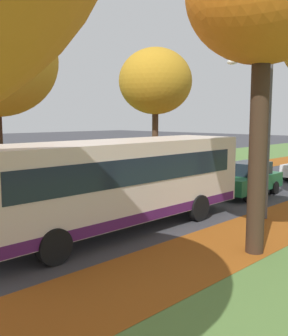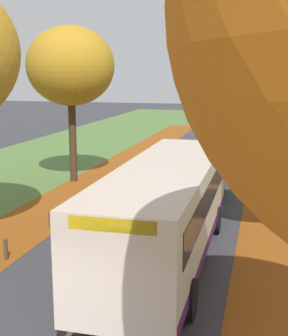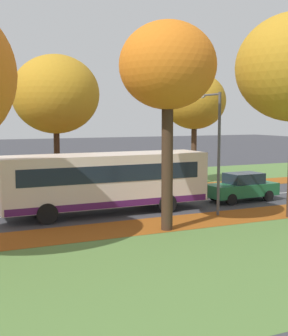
{
  "view_description": "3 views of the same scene",
  "coord_description": "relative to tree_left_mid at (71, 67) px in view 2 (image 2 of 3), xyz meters",
  "views": [
    {
      "loc": [
        10.82,
        -1.1,
        3.72
      ],
      "look_at": [
        -0.27,
        10.11,
        1.71
      ],
      "focal_mm": 42.0,
      "sensor_mm": 36.0,
      "label": 1
    },
    {
      "loc": [
        3.9,
        -5.75,
        5.6
      ],
      "look_at": [
        -0.83,
        12.51,
        1.75
      ],
      "focal_mm": 50.0,
      "sensor_mm": 36.0,
      "label": 2
    },
    {
      "loc": [
        22.99,
        -0.51,
        4.82
      ],
      "look_at": [
        1.86,
        9.19,
        2.27
      ],
      "focal_mm": 50.0,
      "sensor_mm": 36.0,
      "label": 3
    }
  ],
  "objects": [
    {
      "name": "leaf_litter_right",
      "position": [
        10.3,
        -2.58,
        -5.89
      ],
      "size": [
        2.8,
        60.0,
        0.0
      ],
      "primitive_type": "cube",
      "color": "#8C4714",
      "rests_on": "grass_verge_right"
    },
    {
      "name": "bollard_fourth",
      "position": [
        2.17,
        -10.4,
        -5.57
      ],
      "size": [
        0.12,
        0.12,
        0.66
      ],
      "primitive_type": "cylinder",
      "color": "#4C3823",
      "rests_on": "ground"
    },
    {
      "name": "car_white_following",
      "position": [
        7.11,
        6.04,
        -5.09
      ],
      "size": [
        1.82,
        4.22,
        1.62
      ],
      "color": "silver",
      "rests_on": "ground"
    },
    {
      "name": "tree_left_mid",
      "position": [
        0.0,
        0.0,
        0.0
      ],
      "size": [
        4.43,
        4.43,
        7.92
      ],
      "color": "#422D1E",
      "rests_on": "ground"
    },
    {
      "name": "bus",
      "position": [
        6.91,
        -9.23,
        -4.2
      ],
      "size": [
        2.69,
        10.41,
        2.98
      ],
      "color": "beige",
      "rests_on": "ground"
    },
    {
      "name": "car_silver_third_in_line",
      "position": [
        7.11,
        12.21,
        -5.09
      ],
      "size": [
        1.88,
        4.25,
        1.62
      ],
      "color": "#B7BABF",
      "rests_on": "ground"
    },
    {
      "name": "leaf_litter_left",
      "position": [
        1.1,
        -2.58,
        -5.89
      ],
      "size": [
        2.8,
        60.0,
        0.0
      ],
      "primitive_type": "cube",
      "color": "#8C4714",
      "rests_on": "grass_verge_left"
    },
    {
      "name": "car_red_fourth_in_line",
      "position": [
        6.87,
        17.79,
        -5.09
      ],
      "size": [
        1.81,
        4.21,
        1.62
      ],
      "color": "#B21919",
      "rests_on": "ground"
    },
    {
      "name": "bollard_fifth",
      "position": [
        2.12,
        -7.22,
        -5.6
      ],
      "size": [
        0.12,
        0.12,
        0.61
      ],
      "primitive_type": "cylinder",
      "color": "#4C3823",
      "rests_on": "ground"
    },
    {
      "name": "road_centre_line",
      "position": [
        5.7,
        3.42,
        -5.9
      ],
      "size": [
        0.12,
        80.0,
        0.01
      ],
      "primitive_type": "cube",
      "color": "silver",
      "rests_on": "ground"
    },
    {
      "name": "streetlamp_right",
      "position": [
        9.37,
        -4.37,
        -2.16
      ],
      "size": [
        1.89,
        0.28,
        6.0
      ],
      "color": "#47474C",
      "rests_on": "ground"
    },
    {
      "name": "grass_verge_left",
      "position": [
        -3.5,
        3.42,
        -5.9
      ],
      "size": [
        12.0,
        90.0,
        0.01
      ],
      "primitive_type": "cube",
      "color": "#517538",
      "rests_on": "ground"
    },
    {
      "name": "car_green_lead",
      "position": [
        6.96,
        -0.92,
        -5.09
      ],
      "size": [
        1.91,
        4.26,
        1.62
      ],
      "color": "#1E6038",
      "rests_on": "ground"
    }
  ]
}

